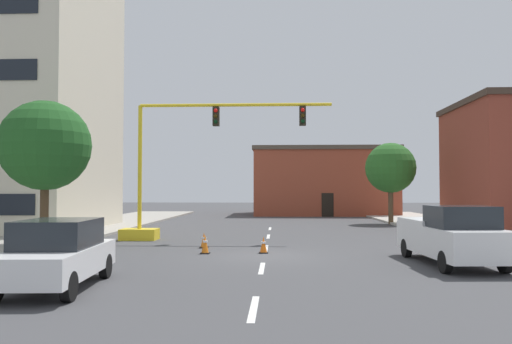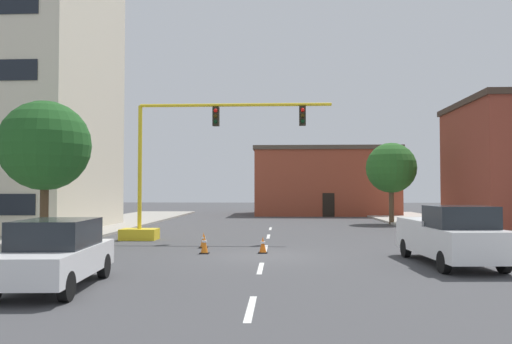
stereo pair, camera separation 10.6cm
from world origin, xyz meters
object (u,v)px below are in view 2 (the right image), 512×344
(traffic_cone_roadside_b, at_px, (204,240))
(traffic_cone_roadside_c, at_px, (263,245))
(traffic_signal_gantry, at_px, (168,193))
(pickup_truck_white, at_px, (450,236))
(sedan_white_near_left, at_px, (55,253))
(traffic_cone_roadside_a, at_px, (204,244))
(tree_left_near, at_px, (45,146))
(tree_right_far, at_px, (391,168))

(traffic_cone_roadside_b, xyz_separation_m, traffic_cone_roadside_c, (2.62, -1.70, -0.01))
(traffic_signal_gantry, distance_m, pickup_truck_white, 13.85)
(sedan_white_near_left, xyz_separation_m, traffic_cone_roadside_b, (2.42, 9.10, -0.56))
(pickup_truck_white, height_order, traffic_cone_roadside_a, pickup_truck_white)
(traffic_signal_gantry, distance_m, tree_left_near, 6.23)
(tree_right_far, bearing_deg, sedan_white_near_left, -119.13)
(traffic_cone_roadside_a, relative_size, traffic_cone_roadside_c, 1.15)
(sedan_white_near_left, height_order, traffic_cone_roadside_b, sedan_white_near_left)
(tree_left_near, bearing_deg, traffic_signal_gantry, 38.95)
(traffic_cone_roadside_c, bearing_deg, sedan_white_near_left, -124.25)
(traffic_signal_gantry, relative_size, traffic_cone_roadside_b, 15.69)
(traffic_signal_gantry, xyz_separation_m, traffic_cone_roadside_c, (4.94, -5.08, -2.01))
(sedan_white_near_left, bearing_deg, tree_left_near, 116.95)
(tree_left_near, height_order, traffic_cone_roadside_a, tree_left_near)
(tree_left_near, relative_size, pickup_truck_white, 1.16)
(tree_left_near, height_order, traffic_cone_roadside_b, tree_left_near)
(pickup_truck_white, bearing_deg, tree_right_far, 83.05)
(traffic_signal_gantry, height_order, traffic_cone_roadside_a, traffic_signal_gantry)
(traffic_cone_roadside_b, height_order, traffic_cone_roadside_c, traffic_cone_roadside_b)
(pickup_truck_white, distance_m, traffic_cone_roadside_b, 10.07)
(traffic_signal_gantry, height_order, tree_right_far, traffic_signal_gantry)
(sedan_white_near_left, bearing_deg, traffic_cone_roadside_b, 75.09)
(sedan_white_near_left, distance_m, traffic_cone_roadside_b, 9.43)
(tree_right_far, relative_size, sedan_white_near_left, 1.29)
(traffic_cone_roadside_a, bearing_deg, tree_right_far, 57.94)
(traffic_cone_roadside_a, bearing_deg, traffic_cone_roadside_b, 99.65)
(traffic_signal_gantry, relative_size, pickup_truck_white, 1.91)
(tree_left_near, bearing_deg, traffic_cone_roadside_b, 2.62)
(sedan_white_near_left, bearing_deg, traffic_cone_roadside_c, 55.75)
(traffic_signal_gantry, distance_m, sedan_white_near_left, 12.56)
(pickup_truck_white, distance_m, sedan_white_near_left, 12.28)
(traffic_cone_roadside_c, bearing_deg, pickup_truck_white, -23.95)
(pickup_truck_white, bearing_deg, traffic_cone_roadside_c, 156.05)
(traffic_signal_gantry, bearing_deg, sedan_white_near_left, -90.47)
(tree_right_far, height_order, traffic_cone_roadside_b, tree_right_far)
(tree_right_far, relative_size, traffic_cone_roadside_c, 9.08)
(tree_right_far, height_order, traffic_cone_roadside_c, tree_right_far)
(traffic_cone_roadside_a, bearing_deg, traffic_signal_gantry, 116.44)
(traffic_signal_gantry, distance_m, traffic_cone_roadside_b, 4.56)
(tree_right_far, relative_size, traffic_cone_roadside_a, 7.90)
(pickup_truck_white, bearing_deg, tree_left_near, 165.15)
(sedan_white_near_left, height_order, traffic_cone_roadside_a, sedan_white_near_left)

